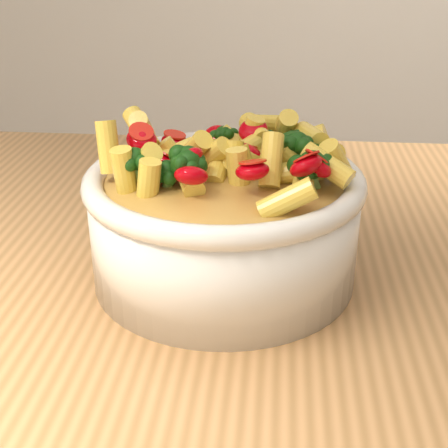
{
  "coord_description": "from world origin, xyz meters",
  "views": [
    {
      "loc": [
        0.01,
        -0.45,
        1.17
      ],
      "look_at": [
        -0.03,
        0.02,
        0.95
      ],
      "focal_mm": 50.0,
      "sensor_mm": 36.0,
      "label": 1
    }
  ],
  "objects": [
    {
      "name": "serving_bowl",
      "position": [
        -0.03,
        0.02,
        0.95
      ],
      "size": [
        0.23,
        0.23,
        0.1
      ],
      "color": "silver",
      "rests_on": "table"
    },
    {
      "name": "pasta_salad",
      "position": [
        -0.03,
        0.02,
        1.01
      ],
      "size": [
        0.18,
        0.18,
        0.04
      ],
      "color": "#FEE550",
      "rests_on": "serving_bowl"
    },
    {
      "name": "table",
      "position": [
        0.0,
        0.0,
        0.8
      ],
      "size": [
        1.2,
        0.8,
        0.9
      ],
      "color": "#B7814E",
      "rests_on": "ground"
    }
  ]
}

